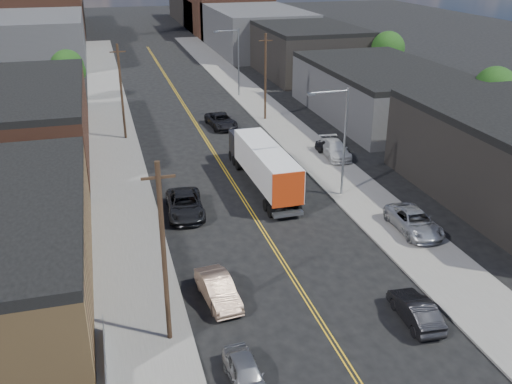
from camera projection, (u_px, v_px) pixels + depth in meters
ground at (181, 100)px, 76.15m from camera, size 260.00×260.00×0.00m
centerline at (202, 133)px, 62.89m from camera, size 0.32×120.00×0.01m
sidewalk_left at (113, 139)px, 60.53m from camera, size 5.00×140.00×0.15m
sidewalk_right at (283, 125)px, 65.20m from camera, size 5.00×140.00×0.15m
warehouse_brown at (23, 119)px, 56.27m from camera, size 12.00×26.00×6.60m
industrial_right_b at (381, 91)px, 67.98m from camera, size 14.00×24.00×6.10m
industrial_right_c at (306, 49)px, 90.66m from camera, size 14.00×22.00×7.60m
skyline_left_a at (37, 38)px, 100.56m from camera, size 16.00×30.00×8.00m
skyline_right_a at (255, 30)px, 110.41m from camera, size 16.00×30.00×8.00m
skyline_left_b at (45, 16)px, 122.25m from camera, size 16.00×26.00×10.00m
skyline_right_b at (226, 11)px, 132.10m from camera, size 16.00×26.00×10.00m
skyline_left_c at (50, 14)px, 140.52m from camera, size 16.00×40.00×7.00m
skyline_right_c at (210, 9)px, 150.37m from camera, size 16.00×40.00×7.00m
streetlight_near at (340, 134)px, 44.97m from camera, size 3.39×0.25×9.00m
streetlight_far at (236, 57)px, 75.90m from camera, size 3.39×0.25×9.00m
utility_pole_left_near at (164, 254)px, 27.90m from camera, size 1.60×0.26×10.00m
utility_pole_left_far at (121, 92)px, 58.83m from camera, size 1.60×0.26×10.00m
utility_pole_right at (265, 77)px, 65.52m from camera, size 1.60×0.26×10.00m
tree_left_far at (68, 69)px, 72.67m from camera, size 4.35×4.20×6.97m
tree_right_near at (495, 91)px, 60.40m from camera, size 4.60×4.48×7.44m
tree_right_far at (388, 51)px, 81.49m from camera, size 4.85×4.76×7.91m
semi_truck at (261, 161)px, 48.44m from camera, size 2.66×14.63×3.82m
car_left_a at (246, 373)px, 26.63m from camera, size 1.71×3.95×1.33m
car_left_b at (218, 290)px, 32.92m from camera, size 2.08×4.74×1.51m
car_left_c at (185, 205)px, 43.57m from camera, size 3.05×5.98×1.62m
car_right_oncoming at (415, 310)px, 31.15m from camera, size 1.78×4.41×1.42m
car_right_lot_a at (414, 221)px, 40.69m from camera, size 2.73×5.61×1.54m
car_right_lot_b at (335, 149)px, 55.10m from camera, size 2.61×5.42×1.52m
car_right_lot_c at (333, 148)px, 55.55m from camera, size 2.89×4.39×1.39m
car_ahead_truck at (221, 121)px, 64.52m from camera, size 3.07×5.81×1.56m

